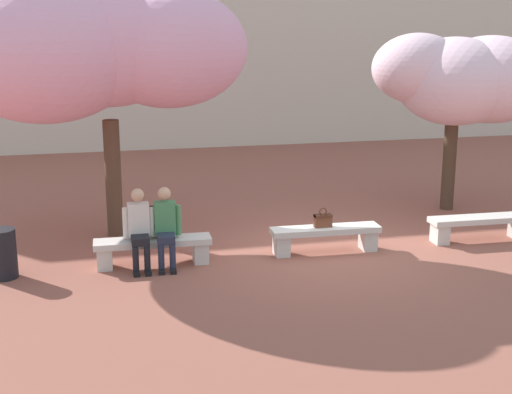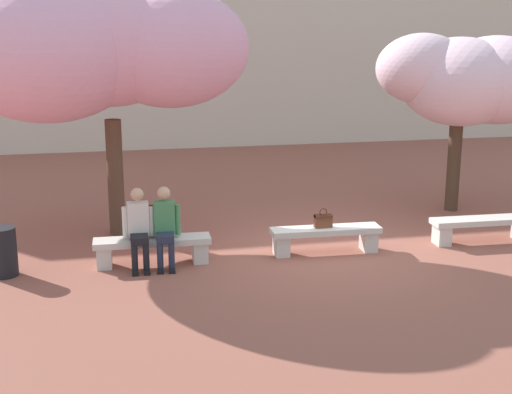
{
  "view_description": "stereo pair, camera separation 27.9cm",
  "coord_description": "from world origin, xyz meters",
  "px_view_note": "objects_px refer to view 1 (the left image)",
  "views": [
    {
      "loc": [
        -3.87,
        -11.13,
        3.87
      ],
      "look_at": [
        -1.18,
        0.2,
        1.0
      ],
      "focal_mm": 50.0,
      "sensor_mm": 36.0,
      "label": 1
    },
    {
      "loc": [
        -3.6,
        -11.19,
        3.87
      ],
      "look_at": [
        -1.18,
        0.2,
        1.0
      ],
      "focal_mm": 50.0,
      "sensor_mm": 36.0,
      "label": 2
    }
  ],
  "objects_px": {
    "cherry_tree_main": "(90,48)",
    "cherry_tree_secondary": "(463,79)",
    "handbag": "(323,220)",
    "trash_bin": "(2,254)",
    "stone_bench_west_end": "(153,247)",
    "person_seated_right": "(165,224)",
    "stone_bench_center": "(480,224)",
    "stone_bench_near_west": "(325,235)",
    "person_seated_left": "(139,226)"
  },
  "relations": [
    {
      "from": "cherry_tree_main",
      "to": "cherry_tree_secondary",
      "type": "bearing_deg",
      "value": 2.52
    },
    {
      "from": "handbag",
      "to": "trash_bin",
      "type": "distance_m",
      "value": 5.23
    },
    {
      "from": "stone_bench_west_end",
      "to": "person_seated_right",
      "type": "bearing_deg",
      "value": -14.46
    },
    {
      "from": "cherry_tree_main",
      "to": "cherry_tree_secondary",
      "type": "xyz_separation_m",
      "value": [
        7.39,
        0.33,
        -0.69
      ]
    },
    {
      "from": "handbag",
      "to": "cherry_tree_main",
      "type": "xyz_separation_m",
      "value": [
        -3.71,
        1.84,
        2.85
      ]
    },
    {
      "from": "cherry_tree_secondary",
      "to": "stone_bench_center",
      "type": "bearing_deg",
      "value": -107.44
    },
    {
      "from": "stone_bench_near_west",
      "to": "handbag",
      "type": "bearing_deg",
      "value": 156.4
    },
    {
      "from": "stone_bench_near_west",
      "to": "trash_bin",
      "type": "bearing_deg",
      "value": -179.49
    },
    {
      "from": "stone_bench_center",
      "to": "handbag",
      "type": "distance_m",
      "value": 3.01
    },
    {
      "from": "handbag",
      "to": "cherry_tree_secondary",
      "type": "relative_size",
      "value": 0.09
    },
    {
      "from": "stone_bench_west_end",
      "to": "cherry_tree_main",
      "type": "relative_size",
      "value": 0.36
    },
    {
      "from": "person_seated_left",
      "to": "person_seated_right",
      "type": "relative_size",
      "value": 1.0
    },
    {
      "from": "cherry_tree_secondary",
      "to": "person_seated_right",
      "type": "bearing_deg",
      "value": -160.64
    },
    {
      "from": "stone_bench_west_end",
      "to": "person_seated_right",
      "type": "xyz_separation_m",
      "value": [
        0.21,
        -0.05,
        0.39
      ]
    },
    {
      "from": "trash_bin",
      "to": "stone_bench_near_west",
      "type": "bearing_deg",
      "value": 0.51
    },
    {
      "from": "handbag",
      "to": "stone_bench_near_west",
      "type": "bearing_deg",
      "value": -23.6
    },
    {
      "from": "stone_bench_near_west",
      "to": "handbag",
      "type": "xyz_separation_m",
      "value": [
        -0.05,
        0.02,
        0.27
      ]
    },
    {
      "from": "stone_bench_center",
      "to": "cherry_tree_main",
      "type": "xyz_separation_m",
      "value": [
        -6.71,
        1.86,
        3.12
      ]
    },
    {
      "from": "person_seated_left",
      "to": "cherry_tree_main",
      "type": "distance_m",
      "value": 3.39
    },
    {
      "from": "stone_bench_near_west",
      "to": "cherry_tree_main",
      "type": "height_order",
      "value": "cherry_tree_main"
    },
    {
      "from": "person_seated_left",
      "to": "cherry_tree_main",
      "type": "xyz_separation_m",
      "value": [
        -0.59,
        1.92,
        2.73
      ]
    },
    {
      "from": "person_seated_right",
      "to": "stone_bench_west_end",
      "type": "bearing_deg",
      "value": 165.54
    },
    {
      "from": "stone_bench_near_west",
      "to": "stone_bench_center",
      "type": "distance_m",
      "value": 2.95
    },
    {
      "from": "person_seated_left",
      "to": "cherry_tree_secondary",
      "type": "bearing_deg",
      "value": 18.24
    },
    {
      "from": "person_seated_left",
      "to": "cherry_tree_main",
      "type": "relative_size",
      "value": 0.25
    },
    {
      "from": "stone_bench_west_end",
      "to": "stone_bench_center",
      "type": "relative_size",
      "value": 1.0
    },
    {
      "from": "stone_bench_center",
      "to": "person_seated_left",
      "type": "bearing_deg",
      "value": -179.5
    },
    {
      "from": "stone_bench_west_end",
      "to": "person_seated_left",
      "type": "distance_m",
      "value": 0.45
    },
    {
      "from": "stone_bench_west_end",
      "to": "cherry_tree_secondary",
      "type": "distance_m",
      "value": 7.36
    },
    {
      "from": "stone_bench_near_west",
      "to": "person_seated_left",
      "type": "bearing_deg",
      "value": -179.03
    },
    {
      "from": "stone_bench_center",
      "to": "person_seated_right",
      "type": "distance_m",
      "value": 5.71
    },
    {
      "from": "stone_bench_near_west",
      "to": "person_seated_right",
      "type": "bearing_deg",
      "value": -178.89
    },
    {
      "from": "handbag",
      "to": "cherry_tree_secondary",
      "type": "xyz_separation_m",
      "value": [
        3.68,
        2.17,
        2.16
      ]
    },
    {
      "from": "stone_bench_west_end",
      "to": "stone_bench_center",
      "type": "xyz_separation_m",
      "value": [
        5.9,
        0.0,
        0.0
      ]
    },
    {
      "from": "stone_bench_center",
      "to": "cherry_tree_main",
      "type": "height_order",
      "value": "cherry_tree_main"
    },
    {
      "from": "cherry_tree_main",
      "to": "cherry_tree_secondary",
      "type": "relative_size",
      "value": 1.44
    },
    {
      "from": "stone_bench_west_end",
      "to": "person_seated_left",
      "type": "bearing_deg",
      "value": -165.88
    },
    {
      "from": "stone_bench_center",
      "to": "person_seated_left",
      "type": "height_order",
      "value": "person_seated_left"
    },
    {
      "from": "handbag",
      "to": "cherry_tree_main",
      "type": "distance_m",
      "value": 5.03
    },
    {
      "from": "stone_bench_near_west",
      "to": "trash_bin",
      "type": "height_order",
      "value": "trash_bin"
    },
    {
      "from": "trash_bin",
      "to": "cherry_tree_secondary",
      "type": "bearing_deg",
      "value": 14.09
    },
    {
      "from": "stone_bench_near_west",
      "to": "person_seated_right",
      "type": "relative_size",
      "value": 1.48
    },
    {
      "from": "stone_bench_west_end",
      "to": "person_seated_left",
      "type": "height_order",
      "value": "person_seated_left"
    },
    {
      "from": "person_seated_left",
      "to": "trash_bin",
      "type": "distance_m",
      "value": 2.13
    },
    {
      "from": "person_seated_left",
      "to": "person_seated_right",
      "type": "height_order",
      "value": "same"
    },
    {
      "from": "stone_bench_center",
      "to": "handbag",
      "type": "relative_size",
      "value": 5.62
    },
    {
      "from": "stone_bench_west_end",
      "to": "person_seated_right",
      "type": "distance_m",
      "value": 0.45
    },
    {
      "from": "person_seated_right",
      "to": "cherry_tree_secondary",
      "type": "height_order",
      "value": "cherry_tree_secondary"
    },
    {
      "from": "person_seated_left",
      "to": "handbag",
      "type": "height_order",
      "value": "person_seated_left"
    },
    {
      "from": "stone_bench_west_end",
      "to": "stone_bench_near_west",
      "type": "bearing_deg",
      "value": 0.0
    }
  ]
}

